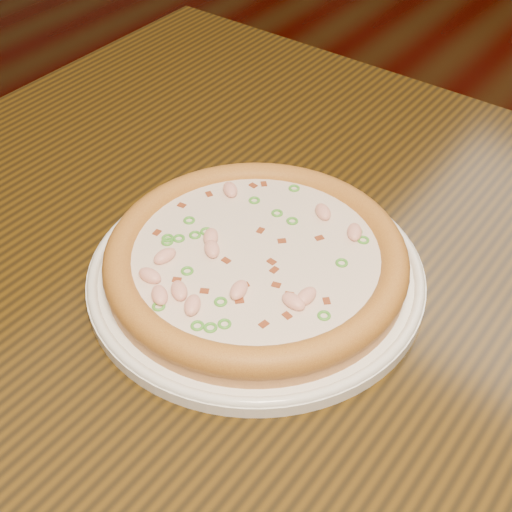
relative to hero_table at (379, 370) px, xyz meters
The scene contains 4 objects.
ground 0.72m from the hero_table, 110.30° to the left, with size 9.00×9.00×0.00m, color black.
hero_table is the anchor object (origin of this frame).
plate 0.17m from the hero_table, 157.38° to the right, with size 0.32×0.32×0.02m.
pizza 0.18m from the hero_table, 157.26° to the right, with size 0.29×0.29×0.03m.
Camera 1 is at (0.28, -0.73, 1.23)m, focal length 50.00 mm.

